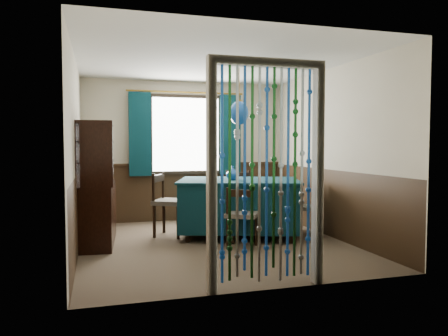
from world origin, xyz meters
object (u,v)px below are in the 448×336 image
object	(u,v)px
chair_far	(237,197)
vase_table	(233,174)
pendant_lamp	(239,113)
chair_near	(242,215)
bowl_shelf	(100,160)
chair_right	(309,208)
vase_sideboard	(100,175)
chair_left	(169,202)
sideboard	(96,202)
dining_table	(239,204)

from	to	relation	value
chair_far	vase_table	xyz separation A→B (m)	(-0.31, -0.74, 0.45)
pendant_lamp	vase_table	bearing A→B (deg)	-174.64
chair_near	bowl_shelf	bearing A→B (deg)	-164.89
chair_right	vase_sideboard	bearing A→B (deg)	109.65
chair_left	sideboard	xyz separation A→B (m)	(-1.04, -0.25, 0.08)
chair_far	pendant_lamp	distance (m)	1.55
chair_right	bowl_shelf	world-z (taller)	bowl_shelf
dining_table	chair_right	world-z (taller)	dining_table
chair_right	vase_sideboard	distance (m)	3.09
chair_far	vase_sideboard	size ratio (longest dim) A/B	5.06
vase_table	vase_sideboard	world-z (taller)	vase_table
chair_far	sideboard	bearing A→B (deg)	42.16
vase_table	bowl_shelf	xyz separation A→B (m)	(-1.88, -0.21, 0.23)
chair_left	chair_right	size ratio (longest dim) A/B	1.17
sideboard	pendant_lamp	size ratio (longest dim) A/B	2.01
chair_right	vase_sideboard	xyz separation A→B (m)	(-2.98, 0.67, 0.50)
chair_near	dining_table	bearing A→B (deg)	105.47
chair_right	pendant_lamp	distance (m)	1.76
chair_right	sideboard	xyz separation A→B (m)	(-3.04, 0.42, 0.15)
chair_near	chair_left	bearing A→B (deg)	158.58
chair_left	sideboard	size ratio (longest dim) A/B	0.57
sideboard	pendant_lamp	world-z (taller)	pendant_lamp
chair_near	chair_far	distance (m)	1.51
bowl_shelf	vase_sideboard	world-z (taller)	bowl_shelf
chair_far	sideboard	size ratio (longest dim) A/B	0.55
chair_near	vase_sideboard	world-z (taller)	vase_sideboard
chair_right	vase_sideboard	size ratio (longest dim) A/B	4.43
chair_far	vase_table	bearing A→B (deg)	93.20
chair_left	vase_table	size ratio (longest dim) A/B	5.11
pendant_lamp	vase_table	xyz separation A→B (m)	(-0.10, -0.01, -0.90)
sideboard	vase_sideboard	xyz separation A→B (m)	(0.06, 0.25, 0.34)
chair_near	pendant_lamp	distance (m)	1.59
chair_right	sideboard	size ratio (longest dim) A/B	0.48
chair_far	vase_table	world-z (taller)	vase_table
chair_left	chair_far	bearing A→B (deg)	138.33
chair_near	chair_right	bearing A→B (deg)	48.41
chair_far	chair_right	xyz separation A→B (m)	(0.78, -1.08, -0.06)
chair_left	bowl_shelf	world-z (taller)	bowl_shelf
chair_near	chair_right	xyz separation A→B (m)	(1.19, 0.38, -0.00)
vase_table	bowl_shelf	world-z (taller)	bowl_shelf
chair_right	vase_table	world-z (taller)	vase_table
bowl_shelf	chair_right	bearing A→B (deg)	-2.50
vase_table	vase_sideboard	xyz separation A→B (m)	(-1.88, 0.34, -0.01)
chair_left	chair_right	world-z (taller)	chair_left
chair_right	vase_table	distance (m)	1.25
vase_table	vase_sideboard	distance (m)	1.91
chair_near	pendant_lamp	bearing A→B (deg)	105.47
bowl_shelf	sideboard	bearing A→B (deg)	101.66
pendant_lamp	bowl_shelf	distance (m)	2.11
chair_far	vase_sideboard	bearing A→B (deg)	36.32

